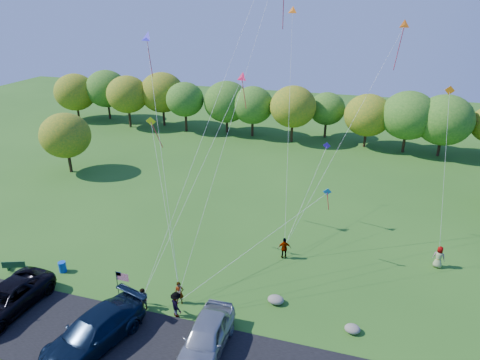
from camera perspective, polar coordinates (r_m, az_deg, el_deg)
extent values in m
plane|color=#275618|center=(29.63, -7.69, -16.53)|extent=(140.00, 140.00, 0.00)
cube|color=black|center=(27.01, -11.39, -21.57)|extent=(44.00, 6.00, 0.06)
cylinder|color=#3A2715|center=(76.74, -20.64, 8.92)|extent=(0.36, 0.36, 3.19)
ellipsoid|color=#255D18|center=(75.96, -21.05, 11.72)|extent=(6.91, 6.91, 6.22)
cylinder|color=#3A2715|center=(72.83, -17.47, 8.62)|extent=(0.36, 0.36, 3.18)
ellipsoid|color=#255D18|center=(72.14, -17.78, 11.06)|extent=(4.92, 4.92, 4.43)
cylinder|color=#3A2715|center=(70.88, -14.06, 8.36)|extent=(0.36, 0.36, 2.59)
ellipsoid|color=#326218|center=(70.09, -14.34, 11.11)|extent=(6.74, 6.74, 6.06)
cylinder|color=#3A2715|center=(67.69, -10.40, 8.13)|extent=(0.36, 0.36, 2.93)
ellipsoid|color=#326218|center=(66.82, -10.64, 11.23)|extent=(7.02, 7.02, 6.32)
cylinder|color=#3A2715|center=(65.86, -6.42, 7.68)|extent=(0.36, 0.36, 2.36)
ellipsoid|color=#326218|center=(65.00, -6.56, 10.65)|extent=(7.15, 7.15, 6.44)
cylinder|color=#3A2715|center=(65.28, -1.57, 7.89)|extent=(0.36, 0.36, 2.82)
ellipsoid|color=#326218|center=(64.39, -1.61, 11.02)|extent=(6.87, 6.87, 6.18)
cylinder|color=#3A2715|center=(64.07, 2.61, 7.29)|extent=(0.36, 0.36, 2.22)
ellipsoid|color=#255D18|center=(63.30, 2.66, 9.91)|extent=(5.86, 5.86, 5.27)
cylinder|color=#3A2715|center=(61.38, 7.19, 6.73)|extent=(0.36, 0.36, 2.90)
ellipsoid|color=#255D18|center=(60.58, 7.34, 9.51)|extent=(4.98, 4.98, 4.49)
cylinder|color=#3A2715|center=(63.01, 11.23, 6.89)|extent=(0.36, 0.36, 2.86)
ellipsoid|color=#326218|center=(62.20, 11.47, 9.73)|extent=(5.52, 5.52, 4.96)
cylinder|color=#3A2715|center=(59.56, 15.82, 5.52)|extent=(0.36, 0.36, 2.95)
ellipsoid|color=#326218|center=(58.65, 16.19, 8.69)|extent=(5.96, 5.96, 5.37)
cylinder|color=#3A2715|center=(62.46, 20.79, 5.37)|extent=(0.36, 0.36, 2.29)
ellipsoid|color=#255D18|center=(61.68, 21.18, 7.99)|extent=(5.64, 5.64, 5.07)
cylinder|color=#3A2715|center=(61.32, 24.81, 4.46)|extent=(0.36, 0.36, 2.43)
ellipsoid|color=#255D18|center=(60.50, 25.31, 7.24)|extent=(5.82, 5.82, 5.24)
cylinder|color=#3A2715|center=(53.09, -21.76, 2.33)|extent=(0.36, 0.36, 2.60)
ellipsoid|color=#326218|center=(52.14, -22.27, 5.53)|extent=(5.60, 5.60, 5.04)
imported|color=black|center=(32.30, -28.70, -13.76)|extent=(3.31, 6.50, 1.76)
imported|color=black|center=(27.57, -19.00, -18.62)|extent=(4.45, 7.18, 1.94)
imported|color=#9EA3A9|center=(26.01, -4.55, -20.17)|extent=(2.42, 5.72, 1.93)
imported|color=#4C4C59|center=(29.52, -8.10, -14.69)|extent=(0.70, 0.59, 1.64)
imported|color=#4C4C59|center=(29.51, -12.77, -15.23)|extent=(0.90, 0.79, 1.56)
imported|color=#4C4C59|center=(28.51, -8.50, -16.10)|extent=(1.31, 1.28, 1.80)
imported|color=#4C4C59|center=(33.74, 5.95, -9.03)|extent=(1.12, 0.73, 1.77)
imported|color=#4C4C59|center=(35.81, 24.99, -9.30)|extent=(0.98, 0.77, 1.76)
cube|color=#163D20|center=(36.42, -27.71, -10.19)|extent=(1.62, 0.69, 0.06)
cube|color=#163D20|center=(36.18, -27.97, -9.95)|extent=(1.60, 0.63, 0.51)
cube|color=#163D20|center=(36.98, -28.45, -10.19)|extent=(0.22, 0.42, 0.39)
cube|color=#163D20|center=(36.07, -26.83, -10.71)|extent=(0.22, 0.42, 0.39)
cylinder|color=#0C40BB|center=(34.92, -22.60, -10.65)|extent=(0.54, 0.54, 0.82)
cylinder|color=black|center=(30.13, -15.98, -13.56)|extent=(0.05, 0.05, 2.50)
cube|color=red|center=(29.40, -15.41, -12.36)|extent=(0.90, 0.60, 0.02)
cube|color=navy|center=(29.43, -15.90, -11.95)|extent=(0.36, 0.02, 0.28)
ellipsoid|color=gray|center=(29.67, 4.79, -15.62)|extent=(1.10, 0.86, 0.55)
ellipsoid|color=gray|center=(28.41, 14.76, -18.64)|extent=(0.96, 0.80, 0.50)
cone|color=#1B14D1|center=(34.64, -12.36, 18.07)|extent=(1.13, 0.78, 0.92)
cone|color=orange|center=(33.31, 7.02, 21.50)|extent=(0.74, 0.40, 0.66)
cone|color=orange|center=(36.79, 21.09, 18.75)|extent=(0.90, 0.41, 0.83)
cube|color=orange|center=(31.75, 26.18, 10.68)|extent=(0.63, 0.16, 0.63)
cube|color=#FFF915|center=(31.35, -11.79, 7.67)|extent=(0.72, 0.24, 0.70)
cube|color=#3713C4|center=(40.83, 11.49, 4.51)|extent=(0.72, 0.20, 0.71)
cone|color=#D90F3F|center=(34.17, 0.25, 13.51)|extent=(0.97, 0.58, 0.86)
cube|color=blue|center=(31.20, 11.55, -1.55)|extent=(0.61, 0.20, 0.60)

